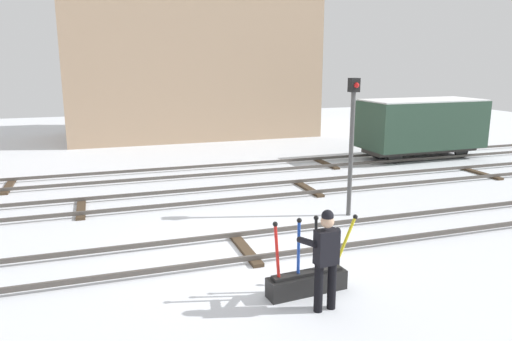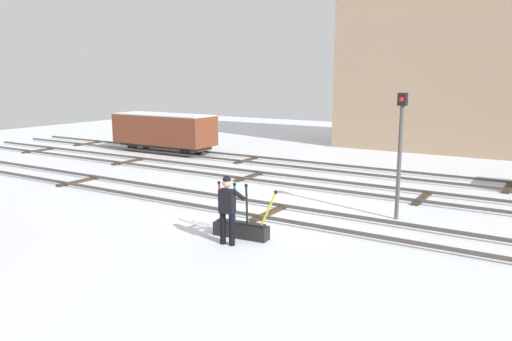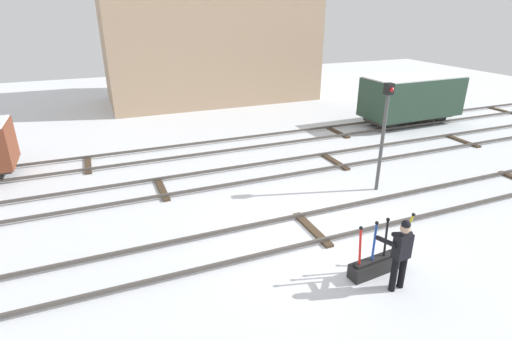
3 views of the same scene
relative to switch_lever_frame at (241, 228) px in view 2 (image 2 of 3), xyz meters
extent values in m
plane|color=silver|center=(-0.48, 2.28, -0.25)|extent=(60.00, 60.00, 0.00)
cube|color=#4C4742|center=(-0.48, 1.56, -0.12)|extent=(44.00, 0.07, 0.10)
cube|color=#4C4742|center=(-0.48, 3.00, -0.12)|extent=(44.00, 0.07, 0.10)
cube|color=#423323|center=(-9.28, 2.28, -0.21)|extent=(0.24, 1.94, 0.08)
cube|color=#423323|center=(-0.48, 2.28, -0.21)|extent=(0.24, 1.94, 0.08)
cube|color=#4C4742|center=(-0.48, 5.91, -0.12)|extent=(44.00, 0.07, 0.10)
cube|color=#4C4742|center=(-0.48, 7.35, -0.12)|extent=(44.00, 0.07, 0.10)
cube|color=#423323|center=(-18.08, 6.63, -0.21)|extent=(0.24, 1.94, 0.08)
cube|color=#423323|center=(-11.04, 6.63, -0.21)|extent=(0.24, 1.94, 0.08)
cube|color=#423323|center=(-4.00, 6.63, -0.21)|extent=(0.24, 1.94, 0.08)
cube|color=#423323|center=(3.04, 6.63, -0.21)|extent=(0.24, 1.94, 0.08)
cube|color=#4C4742|center=(-0.48, 9.31, -0.12)|extent=(44.00, 0.07, 0.10)
cube|color=#4C4742|center=(-0.48, 10.75, -0.12)|extent=(44.00, 0.07, 0.10)
cube|color=#423323|center=(-18.08, 10.03, -0.21)|extent=(0.24, 1.94, 0.08)
cube|color=#423323|center=(-6.35, 10.03, -0.21)|extent=(0.24, 1.94, 0.08)
cube|color=#423323|center=(5.39, 10.03, -0.21)|extent=(0.24, 1.94, 0.08)
cube|color=black|center=(0.00, 0.00, -0.07)|extent=(1.55, 0.50, 0.36)
cube|color=black|center=(0.00, 0.00, 0.14)|extent=(1.38, 0.33, 0.06)
cylinder|color=red|center=(-0.61, -0.06, 0.63)|extent=(0.14, 0.07, 1.05)
sphere|color=black|center=(-0.65, -0.06, 1.16)|extent=(0.09, 0.09, 0.09)
cylinder|color=#1E47B7|center=(-0.19, -0.02, 0.63)|extent=(0.07, 0.06, 1.05)
sphere|color=black|center=(-0.19, -0.02, 1.16)|extent=(0.09, 0.09, 0.09)
cylinder|color=black|center=(0.17, 0.02, 0.63)|extent=(0.10, 0.06, 1.05)
sphere|color=black|center=(0.15, 0.01, 1.16)|extent=(0.09, 0.09, 0.09)
cylinder|color=yellow|center=(0.78, 0.07, 0.59)|extent=(0.48, 0.10, 0.98)
sphere|color=black|center=(0.99, 0.09, 1.07)|extent=(0.09, 0.09, 0.09)
cylinder|color=black|center=(-0.10, -0.68, 0.17)|extent=(0.15, 0.15, 0.83)
cylinder|color=black|center=(0.16, -0.65, 0.17)|extent=(0.15, 0.15, 0.83)
cube|color=black|center=(0.03, -0.67, 0.88)|extent=(0.40, 0.27, 0.59)
sphere|color=tan|center=(0.03, -0.67, 1.33)|extent=(0.23, 0.23, 0.23)
sphere|color=black|center=(0.03, -0.67, 1.42)|extent=(0.20, 0.20, 0.20)
cylinder|color=black|center=(-0.21, -0.41, 0.91)|extent=(0.16, 0.57, 0.21)
cylinder|color=black|center=(0.21, -0.41, 1.00)|extent=(0.16, 0.54, 0.38)
cylinder|color=#4C4C4C|center=(2.98, 3.84, 1.42)|extent=(0.12, 0.12, 3.34)
cube|color=black|center=(2.98, 3.84, 3.27)|extent=(0.24, 0.24, 0.36)
sphere|color=red|center=(2.98, 3.71, 3.27)|extent=(0.14, 0.14, 0.14)
cube|color=tan|center=(1.86, 20.17, 5.68)|extent=(13.30, 6.29, 11.86)
cube|color=#2D2B28|center=(-11.74, 10.03, 0.15)|extent=(5.66, 1.18, 0.20)
cube|color=brown|center=(-11.74, 10.03, 1.03)|extent=(5.96, 1.97, 1.57)
cube|color=silver|center=(-11.74, 10.03, 1.85)|extent=(5.84, 1.89, 0.06)
cylinder|color=black|center=(-13.67, 9.50, 0.10)|extent=(0.70, 0.10, 0.70)
cylinder|color=black|center=(-13.67, 10.58, 0.10)|extent=(0.70, 0.10, 0.70)
cylinder|color=black|center=(-9.80, 9.49, 0.10)|extent=(0.70, 0.10, 0.70)
cylinder|color=black|center=(-9.80, 10.57, 0.10)|extent=(0.70, 0.10, 0.70)
camera|label=1|loc=(-3.47, -7.46, 3.88)|focal=34.13mm
camera|label=2|loc=(6.95, -10.46, 3.93)|focal=34.94mm
camera|label=3|loc=(-5.72, -6.30, 5.75)|focal=28.02mm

